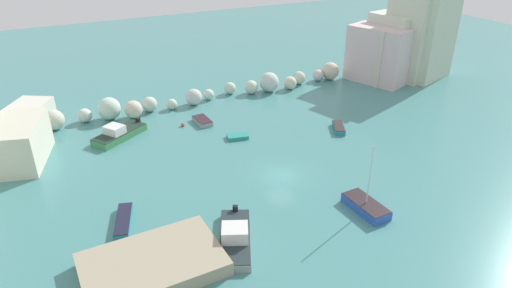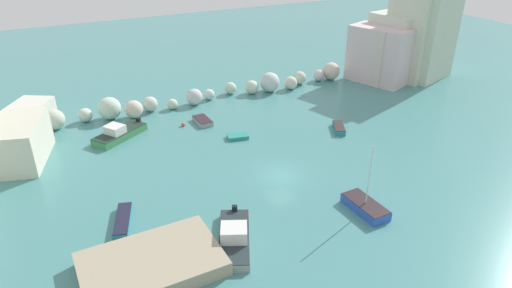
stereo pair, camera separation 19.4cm
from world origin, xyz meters
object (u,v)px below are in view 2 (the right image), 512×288
moored_boat_2 (339,128)px  moored_boat_3 (234,237)px  moored_boat_6 (114,278)px  moored_boat_1 (238,136)px  moored_boat_7 (119,133)px  moored_boat_5 (203,121)px  moored_boat_4 (123,221)px  channel_buoy (183,124)px  moored_boat_0 (365,206)px  stone_dock (152,264)px

moored_boat_2 → moored_boat_3: moored_boat_3 is taller
moored_boat_6 → moored_boat_1: bearing=27.6°
moored_boat_7 → moored_boat_5: bearing=144.4°
moored_boat_2 → moored_boat_4: 27.11m
channel_buoy → moored_boat_3: moored_boat_3 is taller
moored_boat_3 → moored_boat_7: (-3.88, 22.45, 0.02)m
moored_boat_1 → moored_boat_4: bearing=46.7°
moored_boat_4 → moored_boat_5: (12.95, 15.66, -0.01)m
channel_buoy → moored_boat_1: size_ratio=0.18×
moored_boat_2 → moored_boat_7: size_ratio=0.50×
moored_boat_0 → moored_boat_5: moored_boat_0 is taller
channel_buoy → moored_boat_4: 19.07m
moored_boat_0 → moored_boat_3: size_ratio=0.87×
channel_buoy → moored_boat_3: size_ratio=0.06×
moored_boat_0 → moored_boat_7: bearing=31.9°
moored_boat_0 → moored_boat_1: 17.93m
moored_boat_0 → moored_boat_7: 28.30m
moored_boat_5 → moored_boat_4: bearing=-41.3°
moored_boat_4 → moored_boat_6: moored_boat_4 is taller
stone_dock → moored_boat_4: (-0.62, 6.35, -0.25)m
moored_boat_1 → moored_boat_6: size_ratio=0.75×
stone_dock → moored_boat_5: (12.33, 22.01, -0.26)m
moored_boat_3 → moored_boat_4: (-7.03, 6.30, -0.26)m
channel_buoy → stone_dock: bearing=-114.1°
stone_dock → moored_boat_4: bearing=95.6°
channel_buoy → moored_boat_5: size_ratio=0.15×
moored_boat_1 → moored_boat_7: 13.31m
moored_boat_2 → moored_boat_3: bearing=-28.3°
moored_boat_2 → moored_boat_6: 31.02m
moored_boat_6 → moored_boat_7: (5.12, 22.37, 0.30)m
channel_buoy → moored_boat_5: moored_boat_5 is taller
stone_dock → moored_boat_1: 21.75m
moored_boat_1 → moored_boat_2: 11.88m
moored_boat_5 → moored_boat_7: size_ratio=0.46×
moored_boat_3 → moored_boat_6: (-9.00, 0.08, -0.28)m
channel_buoy → moored_boat_7: 7.41m
moored_boat_0 → moored_boat_1: (-3.70, 17.54, -0.24)m
channel_buoy → moored_boat_7: moored_boat_7 is taller
moored_boat_4 → channel_buoy: bearing=-15.9°
stone_dock → moored_boat_0: 18.07m
moored_boat_0 → moored_boat_2: (7.66, 14.06, -0.14)m
moored_boat_4 → moored_boat_7: (3.16, 16.16, 0.28)m
moored_boat_3 → moored_boat_4: bearing=-106.4°
moored_boat_5 → moored_boat_7: moored_boat_7 is taller
moored_boat_6 → moored_boat_7: size_ratio=0.51×
moored_boat_6 → moored_boat_7: 22.95m
moored_boat_7 → moored_boat_1: bearing=119.8°
moored_boat_3 → moored_boat_5: bearing=-169.7°
moored_boat_2 → moored_boat_0: bearing=-0.5°
moored_boat_3 → moored_boat_6: bearing=-65.1°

